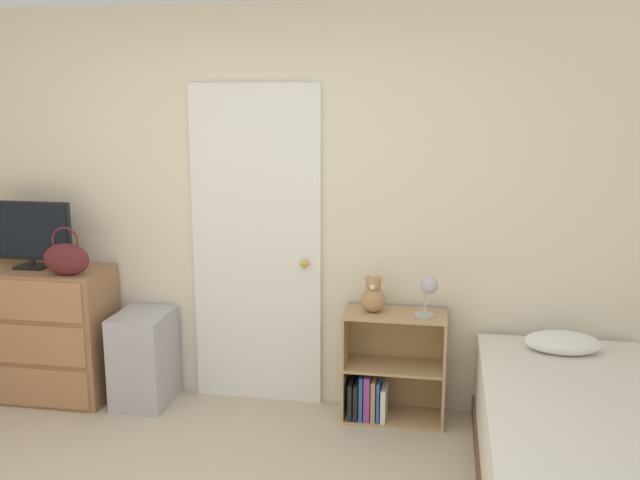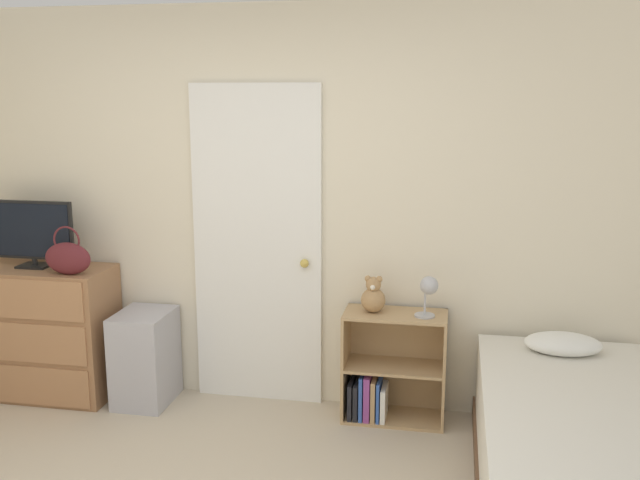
# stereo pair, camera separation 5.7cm
# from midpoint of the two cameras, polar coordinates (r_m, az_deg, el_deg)

# --- Properties ---
(wall_back) EXTENTS (10.00, 0.06, 2.55)m
(wall_back) POSITION_cam_midpoint_polar(r_m,az_deg,el_deg) (4.60, -4.67, 2.48)
(wall_back) COLOR beige
(wall_back) RESTS_ON ground_plane
(door_closed) EXTENTS (0.84, 0.09, 2.07)m
(door_closed) POSITION_cam_midpoint_polar(r_m,az_deg,el_deg) (4.61, -5.44, -0.56)
(door_closed) COLOR white
(door_closed) RESTS_ON ground_plane
(dresser) EXTENTS (0.92, 0.45, 0.88)m
(dresser) POSITION_cam_midpoint_polar(r_m,az_deg,el_deg) (5.14, -21.63, -6.92)
(dresser) COLOR #996B47
(dresser) RESTS_ON ground_plane
(tv) EXTENTS (0.57, 0.16, 0.44)m
(tv) POSITION_cam_midpoint_polar(r_m,az_deg,el_deg) (5.01, -22.50, 0.49)
(tv) COLOR black
(tv) RESTS_ON dresser
(handbag) EXTENTS (0.31, 0.11, 0.31)m
(handbag) POSITION_cam_midpoint_polar(r_m,az_deg,el_deg) (4.74, -19.96, -1.40)
(handbag) COLOR #591E23
(handbag) RESTS_ON dresser
(storage_bin) EXTENTS (0.34, 0.42, 0.61)m
(storage_bin) POSITION_cam_midpoint_polar(r_m,az_deg,el_deg) (4.86, -14.22, -9.16)
(storage_bin) COLOR #ADADB7
(storage_bin) RESTS_ON ground_plane
(bookshelf) EXTENTS (0.63, 0.31, 0.69)m
(bookshelf) POSITION_cam_midpoint_polar(r_m,az_deg,el_deg) (4.55, 4.91, -10.74)
(bookshelf) COLOR tan
(bookshelf) RESTS_ON ground_plane
(teddy_bear) EXTENTS (0.15, 0.15, 0.23)m
(teddy_bear) POSITION_cam_midpoint_polar(r_m,az_deg,el_deg) (4.38, 3.91, -4.52)
(teddy_bear) COLOR tan
(teddy_bear) RESTS_ON bookshelf
(desk_lamp) EXTENTS (0.14, 0.13, 0.25)m
(desk_lamp) POSITION_cam_midpoint_polar(r_m,az_deg,el_deg) (4.29, 8.30, -3.89)
(desk_lamp) COLOR #B2B2B7
(desk_lamp) RESTS_ON bookshelf
(bed) EXTENTS (0.97, 1.80, 0.66)m
(bed) POSITION_cam_midpoint_polar(r_m,az_deg,el_deg) (3.91, 19.51, -15.33)
(bed) COLOR brown
(bed) RESTS_ON ground_plane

